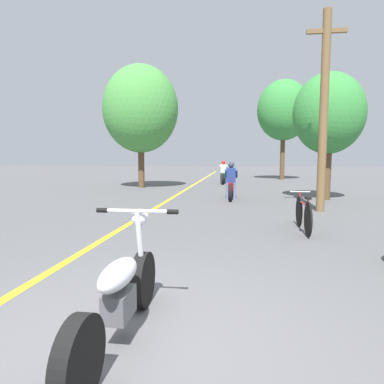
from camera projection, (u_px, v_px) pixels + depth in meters
The scene contains 10 objects.
ground_plane at pixel (132, 343), 2.93m from camera, with size 120.00×120.00×0.00m, color #515154.
lane_stripe_center at pixel (179, 194), 14.98m from camera, with size 0.14×48.00×0.01m, color yellow.
utility_pole at pixel (324, 110), 9.78m from camera, with size 1.10×0.24×5.70m.
roadside_tree_right_near at pixel (329, 114), 12.54m from camera, with size 2.58×2.32×4.68m.
roadside_tree_right_far at pixel (284, 110), 24.04m from camera, with size 3.68×3.32×7.01m.
roadside_tree_left at pixel (140, 109), 17.61m from camera, with size 3.90×3.51×6.31m.
motorcycle_foreground at pixel (121, 294), 2.94m from camera, with size 0.83×2.06×1.08m.
motorcycle_rider_lead at pixel (231, 185), 12.96m from camera, with size 0.50×1.98×1.41m.
motorcycle_rider_far at pixel (223, 175), 20.54m from camera, with size 0.50×2.13×1.39m.
bicycle_parked at pixel (303, 214), 7.31m from camera, with size 0.44×1.75×0.82m.
Camera 1 is at (0.89, -2.68, 1.58)m, focal length 32.00 mm.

